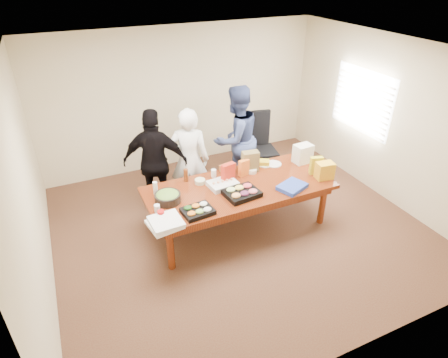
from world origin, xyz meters
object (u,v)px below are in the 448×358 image
person_right (236,139)px  salad_bowl (168,198)px  person_center (189,160)px  conference_table (239,207)px  sheet_cake (223,184)px  office_chair (261,149)px

person_right → salad_bowl: 1.94m
person_center → conference_table: bearing=143.2°
person_center → sheet_cake: person_center is taller
office_chair → person_center: size_ratio=0.70×
person_right → sheet_cake: 1.28m
conference_table → office_chair: (1.06, 1.20, 0.24)m
salad_bowl → office_chair: bearing=27.9°
office_chair → salad_bowl: 2.45m
person_center → office_chair: bearing=-143.1°
person_right → sheet_cake: person_right is taller
office_chair → sheet_cake: size_ratio=2.95×
office_chair → salad_bowl: office_chair is taller
sheet_cake → salad_bowl: salad_bowl is taller
conference_table → salad_bowl: bearing=177.2°
conference_table → person_center: 1.11m
person_center → person_right: (0.97, 0.28, 0.07)m
person_center → sheet_cake: size_ratio=4.22×
conference_table → person_center: bearing=118.4°
salad_bowl → person_center: bearing=52.5°
person_right → office_chair: bearing=170.0°
sheet_cake → salad_bowl: (-0.87, -0.05, 0.02)m
office_chair → person_right: person_right is taller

